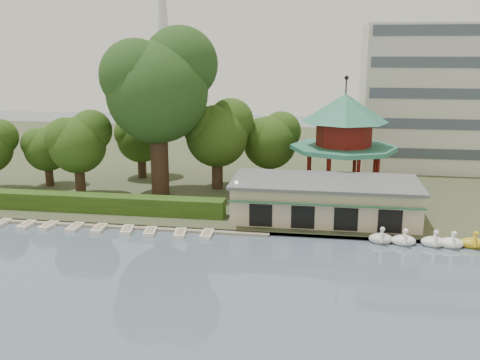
% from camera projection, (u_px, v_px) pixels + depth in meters
% --- Properties ---
extents(ground_plane, '(220.00, 220.00, 0.00)m').
position_uv_depth(ground_plane, '(167.00, 319.00, 34.69)').
color(ground_plane, slate).
rests_on(ground_plane, ground).
extents(shore, '(220.00, 70.00, 0.40)m').
position_uv_depth(shore, '(261.00, 159.00, 84.54)').
color(shore, '#424930').
rests_on(shore, ground).
extents(embankment, '(220.00, 0.60, 0.30)m').
position_uv_depth(embankment, '(218.00, 230.00, 51.25)').
color(embankment, gray).
rests_on(embankment, ground).
extents(dock, '(34.00, 1.60, 0.24)m').
position_uv_depth(dock, '(99.00, 224.00, 52.97)').
color(dock, gray).
rests_on(dock, ground).
extents(boathouse, '(18.60, 9.39, 3.90)m').
position_uv_depth(boathouse, '(325.00, 199.00, 53.71)').
color(boathouse, beige).
rests_on(boathouse, shore).
extents(pavilion, '(12.40, 12.40, 13.50)m').
position_uv_depth(pavilion, '(344.00, 134.00, 61.81)').
color(pavilion, beige).
rests_on(pavilion, shore).
extents(hedge, '(30.00, 2.00, 1.80)m').
position_uv_depth(hedge, '(85.00, 203.00, 56.30)').
color(hedge, '#2D4D16').
rests_on(hedge, shore).
extents(lamp_post, '(0.36, 0.36, 4.28)m').
position_uv_depth(lamp_post, '(237.00, 194.00, 51.90)').
color(lamp_post, black).
rests_on(lamp_post, shore).
extents(big_tree, '(12.64, 11.77, 19.30)m').
position_uv_depth(big_tree, '(159.00, 83.00, 59.90)').
color(big_tree, '#3A281C').
rests_on(big_tree, shore).
extents(small_trees, '(39.95, 16.75, 10.95)m').
position_uv_depth(small_trees, '(148.00, 138.00, 65.23)').
color(small_trees, '#3A281C').
rests_on(small_trees, shore).
extents(swan_boats, '(16.95, 2.13, 1.92)m').
position_uv_depth(swan_boats, '(468.00, 243.00, 47.10)').
color(swan_boats, silver).
rests_on(swan_boats, ground).
extents(moored_rowboats, '(27.37, 2.62, 0.36)m').
position_uv_depth(moored_rowboats, '(75.00, 227.00, 51.93)').
color(moored_rowboats, white).
rests_on(moored_rowboats, ground).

